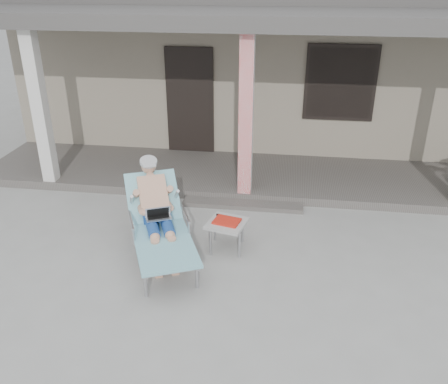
# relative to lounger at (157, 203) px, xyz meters

# --- Properties ---
(ground) EXTENTS (60.00, 60.00, 0.00)m
(ground) POSITION_rel_lounger_xyz_m (1.00, -0.30, -0.78)
(ground) COLOR #9E9E99
(ground) RESTS_ON ground
(house) EXTENTS (10.40, 5.40, 3.30)m
(house) POSITION_rel_lounger_xyz_m (1.00, 6.20, 0.89)
(house) COLOR gray
(house) RESTS_ON ground
(porch_deck) EXTENTS (10.00, 2.00, 0.15)m
(porch_deck) POSITION_rel_lounger_xyz_m (1.00, 2.70, -0.70)
(porch_deck) COLOR #605B56
(porch_deck) RESTS_ON ground
(porch_overhang) EXTENTS (10.00, 2.30, 2.85)m
(porch_overhang) POSITION_rel_lounger_xyz_m (1.00, 2.65, 2.01)
(porch_overhang) COLOR silver
(porch_overhang) RESTS_ON porch_deck
(porch_step) EXTENTS (2.00, 0.30, 0.07)m
(porch_step) POSITION_rel_lounger_xyz_m (1.00, 1.55, -0.74)
(porch_step) COLOR #605B56
(porch_step) RESTS_ON ground
(lounger) EXTENTS (1.42, 2.00, 1.26)m
(lounger) POSITION_rel_lounger_xyz_m (0.00, 0.00, 0.00)
(lounger) COLOR #B7B7BC
(lounger) RESTS_ON ground
(side_table) EXTENTS (0.61, 0.61, 0.45)m
(side_table) POSITION_rel_lounger_xyz_m (0.91, 0.23, -0.39)
(side_table) COLOR #ADADA8
(side_table) RESTS_ON ground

